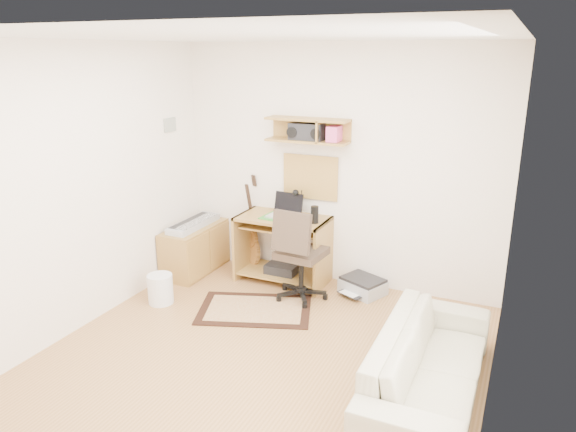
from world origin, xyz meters
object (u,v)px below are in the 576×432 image
at_px(desk, 283,249).
at_px(sofa, 430,354).
at_px(task_chair, 301,253).
at_px(printer, 363,286).
at_px(cabinet, 195,249).

xyz_separation_m(desk, sofa, (1.90, -1.50, -0.02)).
height_order(desk, task_chair, task_chair).
bearing_deg(printer, task_chair, -122.50).
distance_m(task_chair, printer, 0.80).
xyz_separation_m(cabinet, printer, (1.99, 0.22, -0.19)).
relative_size(printer, sofa, 0.24).
xyz_separation_m(cabinet, sofa, (2.96, -1.33, 0.08)).
relative_size(desk, sofa, 0.55).
xyz_separation_m(task_chair, cabinet, (-1.43, 0.16, -0.23)).
height_order(cabinet, printer, cabinet).
xyz_separation_m(task_chair, printer, (0.56, 0.38, -0.42)).
height_order(printer, sofa, sofa).
height_order(desk, cabinet, desk).
bearing_deg(cabinet, sofa, -24.13).
distance_m(desk, printer, 0.97).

